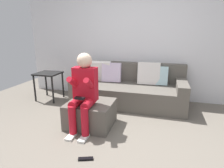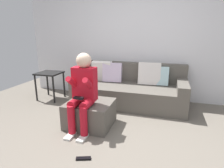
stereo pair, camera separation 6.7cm
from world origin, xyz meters
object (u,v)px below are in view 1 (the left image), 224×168
ottoman (91,114)px  remote_near_ottoman (86,159)px  couch_sectional (129,89)px  person_seated (83,89)px  side_table (48,77)px

ottoman → remote_near_ottoman: ottoman is taller
couch_sectional → remote_near_ottoman: couch_sectional is taller
couch_sectional → ottoman: size_ratio=3.17×
person_seated → remote_near_ottoman: size_ratio=6.62×
ottoman → person_seated: 0.47m
remote_near_ottoman → couch_sectional: bearing=66.2°
couch_sectional → side_table: couch_sectional is taller
side_table → ottoman: bearing=-34.2°
couch_sectional → remote_near_ottoman: (-0.14, -1.95, -0.29)m
ottoman → couch_sectional: bearing=70.7°
couch_sectional → remote_near_ottoman: 1.97m
person_seated → side_table: person_seated is taller
person_seated → remote_near_ottoman: person_seated is taller
couch_sectional → person_seated: (-0.43, -1.29, 0.33)m
ottoman → side_table: side_table is taller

